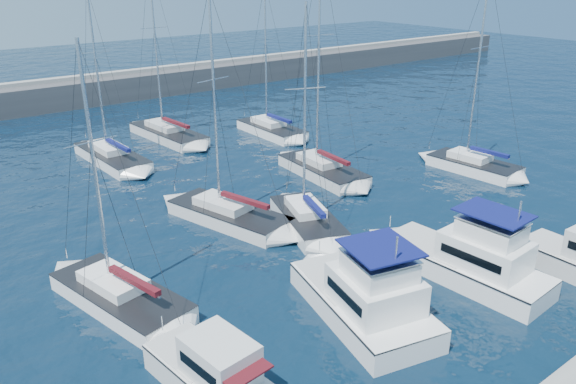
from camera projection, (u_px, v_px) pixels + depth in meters
ground at (408, 268)px, 31.52m from camera, size 220.00×220.00×0.00m
breakwater at (87, 94)px, 69.36m from camera, size 160.00×6.00×4.45m
motor_yacht_port_outer at (213, 375)px, 21.90m from camera, size 3.07×6.27×3.20m
motor_yacht_port_inner at (367, 299)px, 26.57m from camera, size 5.72×8.96×4.69m
motor_yacht_stbd_inner at (471, 261)px, 29.97m from camera, size 3.85×9.44×4.69m
sailboat_mid_a at (120, 296)px, 27.90m from camera, size 4.75×8.65×13.32m
sailboat_mid_b at (229, 215)px, 37.01m from camera, size 5.22×9.20×14.96m
sailboat_mid_c at (307, 219)px, 36.34m from camera, size 5.18×7.76×14.27m
sailboat_mid_d at (322, 169)px, 45.24m from camera, size 3.83×8.74×17.67m
sailboat_mid_e at (473, 165)px, 46.22m from camera, size 3.68×7.55×15.96m
sailboat_back_a at (112, 157)px, 48.32m from camera, size 3.47×9.54×14.74m
sailboat_back_b at (168, 134)px, 54.95m from camera, size 3.97×10.07×16.84m
sailboat_back_c at (271, 129)px, 56.40m from camera, size 3.11×8.26×14.85m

